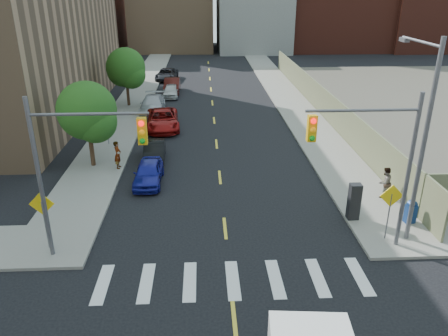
{
  "coord_description": "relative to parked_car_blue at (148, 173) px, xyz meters",
  "views": [
    {
      "loc": [
        -0.96,
        -10.15,
        10.81
      ],
      "look_at": [
        0.09,
        10.7,
        2.0
      ],
      "focal_mm": 35.0,
      "sensor_mm": 36.0,
      "label": 1
    }
  ],
  "objects": [
    {
      "name": "sidewalk_nw",
      "position": [
        -3.55,
        28.12,
        -0.59
      ],
      "size": [
        3.5,
        73.0,
        0.15
      ],
      "primitive_type": "cube",
      "color": "gray",
      "rests_on": "ground"
    },
    {
      "name": "sidewalk_ne",
      "position": [
        11.95,
        28.12,
        -0.59
      ],
      "size": [
        3.5,
        73.0,
        0.15
      ],
      "primitive_type": "cube",
      "color": "gray",
      "rests_on": "ground"
    },
    {
      "name": "fence_north",
      "position": [
        13.8,
        14.62,
        0.59
      ],
      "size": [
        0.12,
        44.0,
        2.5
      ],
      "primitive_type": "cube",
      "color": "#6B714F",
      "rests_on": "ground"
    },
    {
      "name": "bg_bldg_west",
      "position": [
        -17.8,
        56.62,
        5.34
      ],
      "size": [
        14.0,
        18.0,
        12.0
      ],
      "primitive_type": "cube",
      "color": "#592319",
      "rests_on": "ground"
    },
    {
      "name": "bg_bldg_midwest",
      "position": [
        -1.8,
        58.62,
        6.84
      ],
      "size": [
        14.0,
        16.0,
        15.0
      ],
      "primitive_type": "cube",
      "color": "#8C6B4C",
      "rests_on": "ground"
    },
    {
      "name": "bg_bldg_center",
      "position": [
        12.2,
        56.62,
        4.34
      ],
      "size": [
        12.0,
        16.0,
        10.0
      ],
      "primitive_type": "cube",
      "color": "gray",
      "rests_on": "ground"
    },
    {
      "name": "bg_bldg_east",
      "position": [
        26.2,
        58.62,
        7.34
      ],
      "size": [
        18.0,
        18.0,
        16.0
      ],
      "primitive_type": "cube",
      "color": "#592319",
      "rests_on": "ground"
    },
    {
      "name": "signal_nw",
      "position": [
        -1.78,
        -7.38,
        3.86
      ],
      "size": [
        4.59,
        0.3,
        7.0
      ],
      "color": "#59595E",
      "rests_on": "ground"
    },
    {
      "name": "signal_ne",
      "position": [
        10.18,
        -7.38,
        3.86
      ],
      "size": [
        4.59,
        0.3,
        7.0
      ],
      "color": "#59595E",
      "rests_on": "ground"
    },
    {
      "name": "streetlight_ne",
      "position": [
        12.4,
        -6.48,
        4.56
      ],
      "size": [
        0.25,
        3.7,
        9.0
      ],
      "color": "#59595E",
      "rests_on": "ground"
    },
    {
      "name": "warn_sign_nw",
      "position": [
        -3.6,
        -6.88,
        1.33
      ],
      "size": [
        1.06,
        0.06,
        2.83
      ],
      "color": "#59595E",
      "rests_on": "ground"
    },
    {
      "name": "warn_sign_ne",
      "position": [
        11.4,
        -6.88,
        1.33
      ],
      "size": [
        1.06,
        0.06,
        2.83
      ],
      "color": "#59595E",
      "rests_on": "ground"
    },
    {
      "name": "warn_sign_midwest",
      "position": [
        -3.6,
        6.62,
        1.33
      ],
      "size": [
        1.06,
        0.06,
        2.83
      ],
      "color": "#59595E",
      "rests_on": "ground"
    },
    {
      "name": "tree_west_near",
      "position": [
        -3.8,
        2.66,
        2.81
      ],
      "size": [
        3.66,
        3.64,
        5.52
      ],
      "color": "#332114",
      "rests_on": "ground"
    },
    {
      "name": "tree_west_far",
      "position": [
        -3.8,
        17.66,
        2.81
      ],
      "size": [
        3.66,
        3.64,
        5.52
      ],
      "color": "#332114",
      "rests_on": "ground"
    },
    {
      "name": "parked_car_blue",
      "position": [
        0.0,
        0.0,
        0.0
      ],
      "size": [
        1.6,
        3.91,
        1.33
      ],
      "primitive_type": "imported",
      "rotation": [
        0.0,
        0.0,
        -0.01
      ],
      "color": "navy",
      "rests_on": "ground"
    },
    {
      "name": "parked_car_black",
      "position": [
        0.0,
        3.62,
        -0.04
      ],
      "size": [
        1.5,
        3.87,
        1.26
      ],
      "primitive_type": "imported",
      "rotation": [
        0.0,
        0.0,
        0.04
      ],
      "color": "black",
      "rests_on": "ground"
    },
    {
      "name": "parked_car_red",
      "position": [
        0.0,
        10.51,
        0.1
      ],
      "size": [
        3.03,
        5.7,
        1.53
      ],
      "primitive_type": "imported",
      "rotation": [
        0.0,
        0.0,
        0.09
      ],
      "color": "maroon",
      "rests_on": "ground"
    },
    {
      "name": "parked_car_silver",
      "position": [
        -1.3,
        15.39,
        0.08
      ],
      "size": [
        2.1,
        5.14,
        1.49
      ],
      "primitive_type": "imported",
      "rotation": [
        0.0,
        0.0,
        -0.0
      ],
      "color": "#ABADB3",
      "rests_on": "ground"
    },
    {
      "name": "parked_car_white",
      "position": [
        0.0,
        21.28,
        -0.02
      ],
      "size": [
        1.65,
        3.85,
        1.3
      ],
      "primitive_type": "imported",
      "rotation": [
        0.0,
        0.0,
        -0.03
      ],
      "color": "silver",
      "rests_on": "ground"
    },
    {
      "name": "parked_car_maroon",
      "position": [
        0.0,
        23.28,
        0.1
      ],
      "size": [
        1.62,
        4.64,
        1.53
      ],
      "primitive_type": "imported",
      "rotation": [
        0.0,
        0.0,
        -0.0
      ],
      "color": "#3A0F0B",
      "rests_on": "ground"
    },
    {
      "name": "parked_car_grey",
      "position": [
        -1.06,
        30.06,
        0.02
      ],
      "size": [
        2.75,
        5.13,
        1.37
      ],
      "primitive_type": "imported",
      "rotation": [
        0.0,
        0.0,
        -0.1
      ],
      "color": "black",
      "rests_on": "ground"
    },
    {
      "name": "mailbox",
      "position": [
        13.14,
        -5.52,
        0.06
      ],
      "size": [
        0.54,
        0.45,
        1.19
      ],
      "rotation": [
        0.0,
        0.0,
        0.17
      ],
      "color": "navy",
      "rests_on": "sidewalk_ne"
    },
    {
      "name": "payphone",
      "position": [
        10.5,
        -5.0,
        0.41
      ],
      "size": [
        0.55,
        0.45,
        1.85
      ],
      "primitive_type": "cube",
      "rotation": [
        0.0,
        0.0,
        0.0
      ],
      "color": "black",
      "rests_on": "sidewalk_ne"
    },
    {
      "name": "pedestrian_west",
      "position": [
        -2.1,
        2.06,
        0.37
      ],
      "size": [
        0.45,
        0.66,
        1.76
      ],
      "primitive_type": "imported",
      "rotation": [
        0.0,
        0.0,
        1.53
      ],
      "color": "gray",
      "rests_on": "sidewalk_nw"
    },
    {
      "name": "pedestrian_east",
      "position": [
        12.92,
        -2.78,
        0.35
      ],
      "size": [
        1.03,
        0.93,
        1.72
      ],
      "primitive_type": "imported",
      "rotation": [
        0.0,
        0.0,
        3.55
      ],
      "color": "gray",
      "rests_on": "sidewalk_ne"
    }
  ]
}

